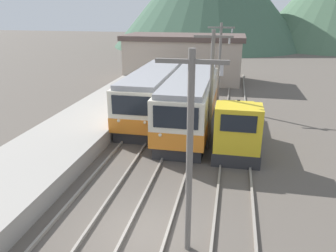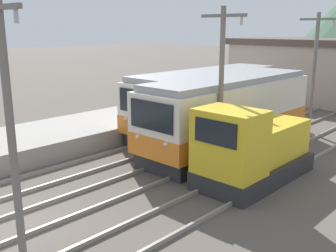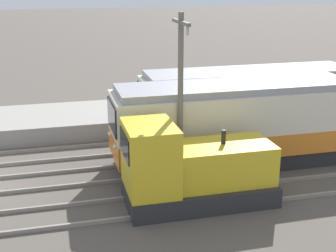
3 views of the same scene
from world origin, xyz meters
name	(u,v)px [view 1 (image 1 of 3)]	position (x,y,z in m)	size (l,w,h in m)	color
ground_plane	(142,232)	(0.00, 0.00, 0.00)	(200.00, 200.00, 0.00)	#564F47
track_left	(73,221)	(-2.60, 0.00, 0.07)	(1.54, 60.00, 0.14)	gray
track_center	(147,231)	(0.20, 0.00, 0.07)	(1.54, 60.00, 0.14)	gray
track_right	(234,242)	(3.20, 0.00, 0.07)	(1.54, 60.00, 0.14)	gray
commuter_train_left	(154,96)	(-2.60, 12.55, 1.60)	(2.84, 10.54, 3.43)	#28282B
commuter_train_center	(190,105)	(0.20, 10.70, 1.63)	(2.84, 10.34, 3.49)	#28282B
shunting_locomotive	(237,130)	(3.20, 7.91, 1.21)	(2.40, 5.24, 3.00)	#28282B
catenary_mast_near	(190,150)	(1.71, -0.49, 3.55)	(2.00, 0.20, 6.47)	slate
catenary_mast_mid	(211,87)	(1.71, 7.90, 3.55)	(2.00, 0.20, 6.47)	slate
catenary_mast_far	(220,62)	(1.71, 16.29, 3.55)	(2.00, 0.20, 6.47)	slate
station_building	(184,58)	(-2.52, 26.00, 2.45)	(12.60, 6.30, 4.85)	#AD9E8E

